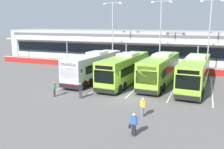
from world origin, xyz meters
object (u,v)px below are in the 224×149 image
(pedestrian_with_handbag, at_px, (134,124))
(coach_bus_centre, at_px, (160,70))
(pedestrian_approaching_bus, at_px, (54,88))
(lamp_post_east, at_px, (210,32))
(coach_bus_leftmost, at_px, (94,67))
(coach_bus_right_centre, at_px, (195,74))
(pedestrian_in_dark_coat, at_px, (80,90))
(lamp_post_centre, at_px, (160,31))
(lamp_post_west, at_px, (113,31))
(pedestrian_near_bin, at_px, (143,106))
(coach_bus_left_centre, at_px, (125,70))

(pedestrian_with_handbag, bearing_deg, coach_bus_centre, 93.39)
(pedestrian_approaching_bus, distance_m, lamp_post_east, 24.79)
(coach_bus_leftmost, relative_size, coach_bus_right_centre, 1.00)
(pedestrian_in_dark_coat, bearing_deg, coach_bus_leftmost, 104.77)
(pedestrian_approaching_bus, height_order, lamp_post_east, lamp_post_east)
(pedestrian_approaching_bus, distance_m, lamp_post_centre, 20.80)
(lamp_post_centre, bearing_deg, coach_bus_centre, -79.30)
(coach_bus_centre, bearing_deg, pedestrian_approaching_bus, -135.34)
(coach_bus_centre, bearing_deg, coach_bus_right_centre, -9.12)
(coach_bus_centre, distance_m, lamp_post_centre, 10.46)
(coach_bus_centre, distance_m, coach_bus_right_centre, 4.20)
(coach_bus_right_centre, relative_size, pedestrian_approaching_bus, 7.58)
(lamp_post_centre, bearing_deg, lamp_post_west, 177.42)
(pedestrian_in_dark_coat, distance_m, pedestrian_near_bin, 7.70)
(lamp_post_east, bearing_deg, coach_bus_leftmost, -142.98)
(coach_bus_centre, xyz_separation_m, pedestrian_in_dark_coat, (-6.55, -8.83, -0.91))
(coach_bus_centre, relative_size, pedestrian_with_handbag, 7.58)
(coach_bus_right_centre, distance_m, lamp_post_centre, 12.41)
(pedestrian_in_dark_coat, xyz_separation_m, pedestrian_approaching_bus, (-2.85, -0.46, 0.00))
(lamp_post_centre, bearing_deg, pedestrian_in_dark_coat, -104.85)
(pedestrian_approaching_bus, bearing_deg, pedestrian_in_dark_coat, 9.23)
(coach_bus_centre, relative_size, pedestrian_near_bin, 7.58)
(coach_bus_left_centre, relative_size, pedestrian_near_bin, 7.58)
(pedestrian_with_handbag, distance_m, pedestrian_approaching_bus, 11.89)
(lamp_post_west, bearing_deg, coach_bus_right_centre, -36.17)
(lamp_post_centre, relative_size, lamp_post_east, 1.00)
(coach_bus_leftmost, height_order, lamp_post_east, lamp_post_east)
(coach_bus_leftmost, xyz_separation_m, lamp_post_east, (14.15, 10.67, 4.50))
(pedestrian_with_handbag, bearing_deg, coach_bus_right_centre, 77.45)
(coach_bus_leftmost, height_order, coach_bus_left_centre, same)
(coach_bus_right_centre, xyz_separation_m, pedestrian_near_bin, (-3.50, -10.89, -0.91))
(coach_bus_left_centre, xyz_separation_m, pedestrian_approaching_bus, (-5.16, -8.09, -0.91))
(coach_bus_right_centre, relative_size, lamp_post_east, 1.12)
(coach_bus_left_centre, bearing_deg, pedestrian_approaching_bus, -122.55)
(pedestrian_in_dark_coat, relative_size, lamp_post_east, 0.15)
(coach_bus_right_centre, height_order, lamp_post_west, lamp_post_west)
(pedestrian_in_dark_coat, relative_size, lamp_post_centre, 0.15)
(coach_bus_centre, xyz_separation_m, lamp_post_centre, (-1.75, 9.28, 4.50))
(coach_bus_right_centre, bearing_deg, coach_bus_centre, 170.88)
(pedestrian_near_bin, xyz_separation_m, pedestrian_approaching_bus, (-10.05, 2.27, 0.00))
(coach_bus_left_centre, height_order, coach_bus_right_centre, same)
(pedestrian_with_handbag, distance_m, lamp_post_centre, 25.24)
(pedestrian_near_bin, bearing_deg, lamp_post_east, 77.15)
(lamp_post_east, bearing_deg, pedestrian_in_dark_coat, -122.97)
(pedestrian_with_handbag, relative_size, lamp_post_east, 0.15)
(pedestrian_in_dark_coat, bearing_deg, lamp_post_west, 100.46)
(coach_bus_right_centre, height_order, lamp_post_east, lamp_post_east)
(pedestrian_with_handbag, bearing_deg, lamp_post_east, 79.56)
(coach_bus_leftmost, distance_m, lamp_post_west, 11.55)
(coach_bus_left_centre, bearing_deg, coach_bus_right_centre, 3.69)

